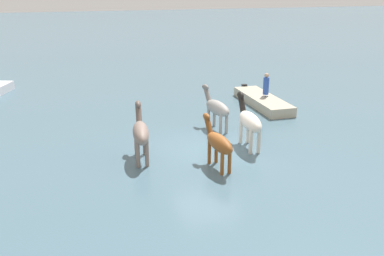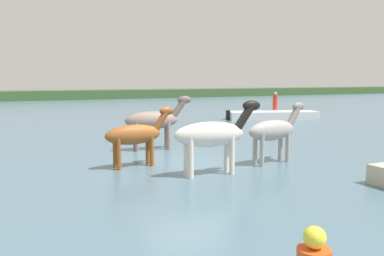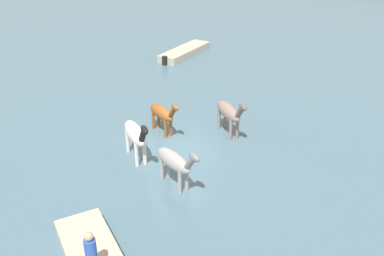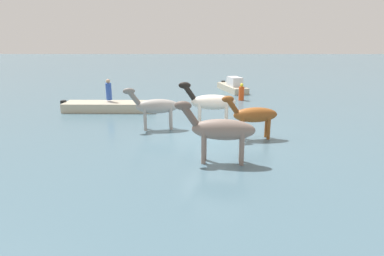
{
  "view_description": "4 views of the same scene",
  "coord_description": "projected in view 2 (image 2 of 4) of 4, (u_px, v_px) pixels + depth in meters",
  "views": [
    {
      "loc": [
        -15.23,
        5.14,
        6.53
      ],
      "look_at": [
        0.03,
        0.62,
        1.07
      ],
      "focal_mm": 40.09,
      "sensor_mm": 36.0,
      "label": 1
    },
    {
      "loc": [
        -5.3,
        -11.52,
        2.65
      ],
      "look_at": [
        0.59,
        0.65,
        1.01
      ],
      "focal_mm": 37.71,
      "sensor_mm": 36.0,
      "label": 2
    },
    {
      "loc": [
        14.3,
        -6.95,
        9.05
      ],
      "look_at": [
        0.48,
        0.5,
        1.06
      ],
      "focal_mm": 39.61,
      "sensor_mm": 36.0,
      "label": 3
    },
    {
      "loc": [
        0.85,
        12.09,
        3.83
      ],
      "look_at": [
        0.89,
        0.91,
        0.67
      ],
      "focal_mm": 28.73,
      "sensor_mm": 36.0,
      "label": 4
    }
  ],
  "objects": [
    {
      "name": "horse_dark_mare",
      "position": [
        213.0,
        134.0,
        11.15
      ],
      "size": [
        2.65,
        0.75,
        2.06
      ],
      "rotation": [
        0.0,
        0.0,
        -0.07
      ],
      "color": "silver",
      "rests_on": "ground_plane"
    },
    {
      "name": "horse_dun_straggler",
      "position": [
        136.0,
        135.0,
        12.19
      ],
      "size": [
        2.32,
        0.72,
        1.79
      ],
      "rotation": [
        0.0,
        0.0,
        0.11
      ],
      "color": "brown",
      "rests_on": "ground_plane"
    },
    {
      "name": "ground_plane",
      "position": [
        184.0,
        163.0,
        12.9
      ],
      "size": [
        178.65,
        178.65,
        0.0
      ],
      "primitive_type": "plane",
      "color": "#476675"
    },
    {
      "name": "boat_launch_far",
      "position": [
        272.0,
        116.0,
        26.86
      ],
      "size": [
        6.06,
        3.57,
        0.78
      ],
      "rotation": [
        0.0,
        0.0,
        5.93
      ],
      "color": "silver",
      "rests_on": "ground_plane"
    },
    {
      "name": "person_helmsman_aft",
      "position": [
        275.0,
        101.0,
        26.9
      ],
      "size": [
        0.32,
        0.32,
        1.19
      ],
      "color": "red",
      "rests_on": "boat_launch_far"
    },
    {
      "name": "horse_gray_outer",
      "position": [
        154.0,
        120.0,
        15.15
      ],
      "size": [
        2.62,
        0.83,
        2.02
      ],
      "rotation": [
        0.0,
        0.0,
        -0.11
      ],
      "color": "gray",
      "rests_on": "ground_plane"
    },
    {
      "name": "distant_shoreline",
      "position": [
        42.0,
        100.0,
        52.65
      ],
      "size": [
        160.79,
        6.0,
        2.4
      ],
      "primitive_type": "cube",
      "color": "#39552E",
      "rests_on": "ground_plane"
    },
    {
      "name": "horse_mid_herd",
      "position": [
        274.0,
        130.0,
        12.71
      ],
      "size": [
        2.46,
        0.87,
        1.9
      ],
      "rotation": [
        0.0,
        0.0,
        0.16
      ],
      "color": "#9E9993",
      "rests_on": "ground_plane"
    }
  ]
}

